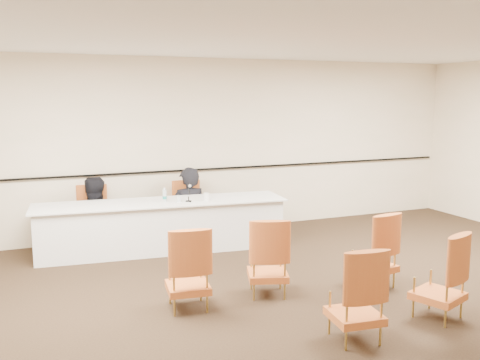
# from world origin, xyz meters

# --- Properties ---
(floor) EXTENTS (10.00, 10.00, 0.00)m
(floor) POSITION_xyz_m (0.00, 0.00, 0.00)
(floor) COLOR black
(floor) RESTS_ON ground
(ceiling) EXTENTS (10.00, 10.00, 0.00)m
(ceiling) POSITION_xyz_m (0.00, 0.00, 3.00)
(ceiling) COLOR silver
(ceiling) RESTS_ON ground
(wall_back) EXTENTS (10.00, 0.04, 3.00)m
(wall_back) POSITION_xyz_m (0.00, 4.00, 1.50)
(wall_back) COLOR beige
(wall_back) RESTS_ON ground
(wall_rail) EXTENTS (9.80, 0.04, 0.03)m
(wall_rail) POSITION_xyz_m (0.00, 3.96, 1.10)
(wall_rail) COLOR black
(wall_rail) RESTS_ON wall_back
(panel_table) EXTENTS (3.87, 1.24, 0.76)m
(panel_table) POSITION_xyz_m (-1.03, 3.09, 0.38)
(panel_table) COLOR white
(panel_table) RESTS_ON ground
(panelist_main) EXTENTS (0.66, 0.45, 1.75)m
(panelist_main) POSITION_xyz_m (-0.44, 3.60, 0.32)
(panelist_main) COLOR black
(panelist_main) RESTS_ON ground
(panelist_main_chair) EXTENTS (0.55, 0.55, 0.95)m
(panelist_main_chair) POSITION_xyz_m (-0.44, 3.60, 0.47)
(panelist_main_chair) COLOR #B74920
(panelist_main_chair) RESTS_ON ground
(panelist_second) EXTENTS (0.87, 0.70, 1.68)m
(panelist_second) POSITION_xyz_m (-1.97, 3.75, 0.27)
(panelist_second) COLOR black
(panelist_second) RESTS_ON ground
(panelist_second_chair) EXTENTS (0.55, 0.55, 0.95)m
(panelist_second_chair) POSITION_xyz_m (-1.97, 3.75, 0.47)
(panelist_second_chair) COLOR #B74920
(panelist_second_chair) RESTS_ON ground
(papers) EXTENTS (0.33, 0.26, 0.00)m
(papers) POSITION_xyz_m (-0.57, 2.97, 0.76)
(papers) COLOR silver
(papers) RESTS_ON panel_table
(microphone) EXTENTS (0.16, 0.20, 0.25)m
(microphone) POSITION_xyz_m (-0.65, 2.91, 0.89)
(microphone) COLOR black
(microphone) RESTS_ON panel_table
(water_bottle) EXTENTS (0.07, 0.07, 0.21)m
(water_bottle) POSITION_xyz_m (-0.98, 3.09, 0.87)
(water_bottle) COLOR #177E77
(water_bottle) RESTS_ON panel_table
(drinking_glass) EXTENTS (0.07, 0.07, 0.10)m
(drinking_glass) POSITION_xyz_m (-0.79, 2.96, 0.81)
(drinking_glass) COLOR silver
(drinking_glass) RESTS_ON panel_table
(coffee_cup) EXTENTS (0.11, 0.11, 0.12)m
(coffee_cup) POSITION_xyz_m (-0.37, 2.88, 0.82)
(coffee_cup) COLOR white
(coffee_cup) RESTS_ON panel_table
(aud_chair_front_left) EXTENTS (0.56, 0.56, 0.95)m
(aud_chair_front_left) POSITION_xyz_m (-1.33, 0.72, 0.47)
(aud_chair_front_left) COLOR #B74920
(aud_chair_front_left) RESTS_ON ground
(aud_chair_front_mid) EXTENTS (0.63, 0.63, 0.95)m
(aud_chair_front_mid) POSITION_xyz_m (-0.33, 0.76, 0.47)
(aud_chair_front_mid) COLOR #B74920
(aud_chair_front_mid) RESTS_ON ground
(aud_chair_front_right) EXTENTS (0.57, 0.57, 0.95)m
(aud_chair_front_right) POSITION_xyz_m (1.01, 0.52, 0.47)
(aud_chair_front_right) COLOR #B74920
(aud_chair_front_right) RESTS_ON ground
(aud_chair_back_mid) EXTENTS (0.55, 0.55, 0.95)m
(aud_chair_back_mid) POSITION_xyz_m (-0.07, -0.65, 0.47)
(aud_chair_back_mid) COLOR #B74920
(aud_chair_back_mid) RESTS_ON ground
(aud_chair_back_right) EXTENTS (0.64, 0.64, 0.95)m
(aud_chair_back_right) POSITION_xyz_m (1.06, -0.55, 0.47)
(aud_chair_back_right) COLOR #B74920
(aud_chair_back_right) RESTS_ON ground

